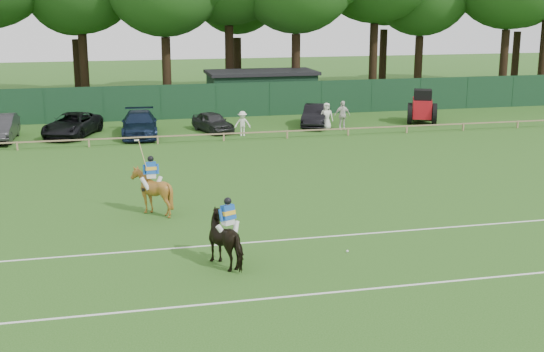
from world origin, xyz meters
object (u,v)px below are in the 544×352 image
object	(u,v)px
hatch_grey	(213,122)
estate_black	(316,115)
horse_dark	(228,239)
horse_chestnut	(152,191)
sedan_grey	(0,128)
tractor	(422,107)
utility_shed	(261,90)
spectator_mid	(342,115)
spectator_right	(326,116)
spectator_left	(243,124)
polo_ball	(347,251)
sedan_navy	(140,124)
suv_black	(72,125)

from	to	relation	value
hatch_grey	estate_black	size ratio (longest dim) A/B	0.84
horse_dark	horse_chestnut	xyz separation A→B (m)	(-1.99, 6.42, 0.07)
sedan_grey	tractor	bearing A→B (deg)	2.44
horse_dark	utility_shed	world-z (taller)	utility_shed
estate_black	spectator_mid	size ratio (longest dim) A/B	2.34
spectator_right	tractor	xyz separation A→B (m)	(7.25, 0.94, 0.23)
spectator_left	polo_ball	xyz separation A→B (m)	(-0.66, -22.23, -0.74)
horse_chestnut	utility_shed	world-z (taller)	utility_shed
sedan_navy	spectator_mid	xyz separation A→B (m)	(13.21, -0.65, 0.18)
horse_chestnut	tractor	size ratio (longest dim) A/B	0.57
sedan_navy	sedan_grey	bearing A→B (deg)	-179.27
suv_black	polo_ball	world-z (taller)	suv_black
hatch_grey	spectator_mid	xyz separation A→B (m)	(8.47, -1.17, 0.31)
spectator_mid	horse_dark	bearing A→B (deg)	-119.77
estate_black	sedan_grey	bearing A→B (deg)	-155.58
suv_black	spectator_right	world-z (taller)	spectator_right
sedan_grey	spectator_right	xyz separation A→B (m)	(20.56, -0.74, 0.09)
suv_black	spectator_left	distance (m)	10.74
spectator_right	tractor	size ratio (longest dim) A/B	0.54
spectator_mid	tractor	size ratio (longest dim) A/B	0.58
suv_black	estate_black	bearing A→B (deg)	20.72
horse_dark	sedan_navy	distance (m)	23.84
spectator_right	estate_black	bearing A→B (deg)	112.91
sedan_navy	hatch_grey	size ratio (longest dim) A/B	1.41
sedan_grey	spectator_left	size ratio (longest dim) A/B	3.10
spectator_left	spectator_mid	bearing A→B (deg)	16.32
horse_dark	suv_black	xyz separation A→B (m)	(-5.66, 24.76, -0.14)
horse_chestnut	polo_ball	world-z (taller)	horse_chestnut
estate_black	polo_ball	size ratio (longest dim) A/B	50.00
spectator_left	spectator_right	bearing A→B (deg)	20.09
horse_chestnut	spectator_left	bearing A→B (deg)	-115.18
spectator_left	tractor	bearing A→B (deg)	18.97
sedan_navy	polo_ball	distance (m)	24.25
sedan_grey	spectator_mid	bearing A→B (deg)	-0.72
hatch_grey	estate_black	world-z (taller)	estate_black
polo_ball	tractor	bearing A→B (deg)	60.30
horse_dark	suv_black	distance (m)	25.40
horse_dark	hatch_grey	distance (m)	24.52
utility_shed	suv_black	bearing A→B (deg)	-149.55
hatch_grey	horse_dark	bearing A→B (deg)	-116.30
hatch_grey	tractor	distance (m)	14.74
sedan_grey	polo_ball	xyz separation A→B (m)	(14.05, -23.94, -0.76)
spectator_right	utility_shed	distance (m)	9.87
spectator_left	polo_ball	distance (m)	22.25
estate_black	tractor	bearing A→B (deg)	19.55
horse_chestnut	hatch_grey	distance (m)	18.63
hatch_grey	utility_shed	xyz separation A→B (m)	(5.16, 8.70, 0.89)
spectator_right	horse_chestnut	bearing A→B (deg)	-117.03
sedan_navy	spectator_left	size ratio (longest dim) A/B	3.41
sedan_navy	utility_shed	xyz separation A→B (m)	(9.90, 9.22, 0.76)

